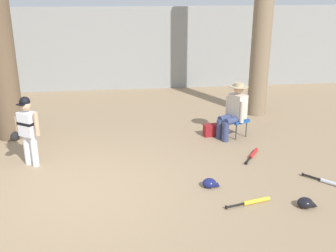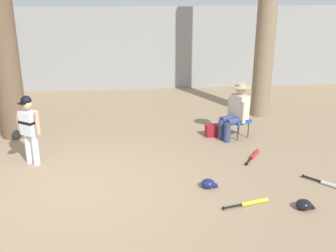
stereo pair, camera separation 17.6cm
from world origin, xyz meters
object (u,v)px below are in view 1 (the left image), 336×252
young_ballplayer (27,127)px  handbag_beside_stool (211,130)px  batting_helmet_black (305,203)px  folding_stool (237,121)px  bat_yellow_trainer (253,202)px  batting_helmet_navy (210,183)px  tree_behind_spectator (263,15)px  bat_aluminum_silver (332,183)px  bat_red_barrel (253,154)px  tree_near_player (0,47)px  seated_spectator (234,109)px

young_ballplayer → handbag_beside_stool: bearing=16.2°
handbag_beside_stool → batting_helmet_black: handbag_beside_stool is taller
folding_stool → bat_yellow_trainer: (-0.55, -2.81, -0.33)m
bat_yellow_trainer → batting_helmet_navy: 0.81m
tree_behind_spectator → bat_yellow_trainer: (-1.51, -4.31, -2.43)m
tree_behind_spectator → bat_aluminum_silver: tree_behind_spectator is taller
young_ballplayer → batting_helmet_black: young_ballplayer is taller
folding_stool → batting_helmet_black: folding_stool is taller
bat_aluminum_silver → bat_red_barrel: (-0.92, 1.31, 0.00)m
batting_helmet_black → batting_helmet_navy: (-1.28, 0.80, -0.00)m
folding_stool → bat_aluminum_silver: 2.59m
bat_yellow_trainer → bat_red_barrel: same height
tree_near_player → batting_helmet_navy: bearing=-36.3°
handbag_beside_stool → bat_aluminum_silver: (1.47, -2.49, -0.10)m
tree_near_player → bat_red_barrel: 5.50m
folding_stool → batting_helmet_navy: folding_stool is taller
tree_near_player → bat_yellow_trainer: size_ratio=6.25×
bat_aluminum_silver → batting_helmet_black: batting_helmet_black is taller
young_ballplayer → bat_red_barrel: size_ratio=2.02×
folding_stool → seated_spectator: (-0.09, -0.04, 0.28)m
batting_helmet_black → tree_behind_spectator: bearing=80.3°
seated_spectator → bat_aluminum_silver: size_ratio=1.84×
bat_aluminum_silver → batting_helmet_navy: bearing=174.8°
bat_red_barrel → batting_helmet_black: size_ratio=2.30×
batting_helmet_black → seated_spectator: bearing=95.4°
seated_spectator → bat_red_barrel: seated_spectator is taller
tree_near_player → bat_aluminum_silver: tree_near_player is taller
seated_spectator → batting_helmet_black: bearing=-84.6°
folding_stool → bat_aluminum_silver: (0.94, -2.39, -0.33)m
batting_helmet_navy → bat_aluminum_silver: bearing=-5.2°
seated_spectator → folding_stool: bearing=26.8°
bat_aluminum_silver → batting_helmet_black: bearing=-141.0°
bat_aluminum_silver → bat_red_barrel: size_ratio=1.01×
folding_stool → handbag_beside_stool: 0.59m
young_ballplayer → bat_yellow_trainer: 4.13m
seated_spectator → batting_helmet_navy: bearing=-114.9°
batting_helmet_navy → seated_spectator: bearing=65.1°
tree_behind_spectator → young_ballplayer: (-5.13, -2.46, -1.72)m
bat_red_barrel → bat_yellow_trainer: bearing=-108.3°
bat_aluminum_silver → bat_yellow_trainer: bearing=-164.4°
handbag_beside_stool → bat_aluminum_silver: handbag_beside_stool is taller
bat_red_barrel → batting_helmet_navy: 1.58m
seated_spectator → young_ballplayer: bearing=-167.4°
young_ballplayer → handbag_beside_stool: 3.84m
tree_near_player → tree_behind_spectator: bearing=9.2°
tree_behind_spectator → handbag_beside_stool: 3.10m
tree_behind_spectator → seated_spectator: bearing=-124.1°
tree_near_player → bat_aluminum_silver: size_ratio=7.18×
folding_stool → bat_red_barrel: bearing=-88.9°
bat_aluminum_silver → tree_behind_spectator: bearing=89.8°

